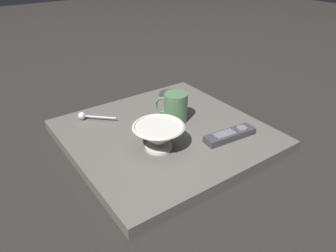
{
  "coord_description": "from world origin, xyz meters",
  "views": [
    {
      "loc": [
        0.51,
        0.74,
        0.57
      ],
      "look_at": [
        -0.0,
        0.01,
        0.05
      ],
      "focal_mm": 34.43,
      "sensor_mm": 36.0,
      "label": 1
    }
  ],
  "objects_px": {
    "coffee_mug": "(175,107)",
    "tv_remote_near": "(230,135)",
    "cereal_bowl": "(159,136)",
    "teaspoon": "(85,116)",
    "drink_coaster": "(171,94)"
  },
  "relations": [
    {
      "from": "coffee_mug",
      "to": "tv_remote_near",
      "type": "relative_size",
      "value": 0.56
    },
    {
      "from": "coffee_mug",
      "to": "tv_remote_near",
      "type": "xyz_separation_m",
      "value": [
        -0.07,
        0.19,
        -0.04
      ]
    },
    {
      "from": "tv_remote_near",
      "to": "drink_coaster",
      "type": "relative_size",
      "value": 1.85
    },
    {
      "from": "cereal_bowl",
      "to": "drink_coaster",
      "type": "relative_size",
      "value": 1.6
    },
    {
      "from": "coffee_mug",
      "to": "teaspoon",
      "type": "height_order",
      "value": "coffee_mug"
    },
    {
      "from": "coffee_mug",
      "to": "teaspoon",
      "type": "bearing_deg",
      "value": -36.15
    },
    {
      "from": "teaspoon",
      "to": "drink_coaster",
      "type": "relative_size",
      "value": 1.08
    },
    {
      "from": "drink_coaster",
      "to": "cereal_bowl",
      "type": "bearing_deg",
      "value": 48.93
    },
    {
      "from": "drink_coaster",
      "to": "teaspoon",
      "type": "bearing_deg",
      "value": -0.47
    },
    {
      "from": "tv_remote_near",
      "to": "teaspoon",
      "type": "bearing_deg",
      "value": -49.33
    },
    {
      "from": "cereal_bowl",
      "to": "drink_coaster",
      "type": "bearing_deg",
      "value": -131.07
    },
    {
      "from": "coffee_mug",
      "to": "tv_remote_near",
      "type": "height_order",
      "value": "coffee_mug"
    },
    {
      "from": "cereal_bowl",
      "to": "coffee_mug",
      "type": "xyz_separation_m",
      "value": [
        -0.14,
        -0.11,
        0.01
      ]
    },
    {
      "from": "cereal_bowl",
      "to": "tv_remote_near",
      "type": "relative_size",
      "value": 0.86
    },
    {
      "from": "teaspoon",
      "to": "tv_remote_near",
      "type": "relative_size",
      "value": 0.58
    }
  ]
}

